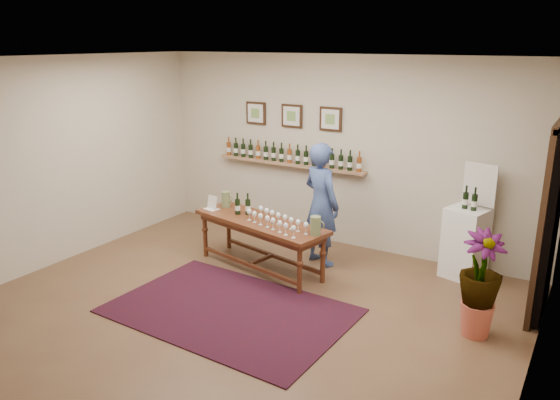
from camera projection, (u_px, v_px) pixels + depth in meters
The scene contains 14 objects.
ground at pixel (245, 307), 6.34m from camera, with size 6.00×6.00×0.00m, color brown.
room_shell at pixel (477, 203), 6.50m from camera, with size 6.00×6.00×6.00m.
rug at pixel (230, 310), 6.25m from camera, with size 2.67×1.78×0.01m, color #480D0C.
tasting_table at pixel (260, 227), 7.25m from camera, with size 2.05×1.02×0.70m.
table_glasses at pixel (276, 221), 6.93m from camera, with size 1.17×0.27×0.16m, color white, non-canonical shape.
table_bottles at pixel (243, 204), 7.41m from camera, with size 0.28×0.16×0.30m, color black, non-canonical shape.
pitcher_left at pixel (226, 199), 7.75m from camera, with size 0.14×0.14×0.23m, color #6A774A, non-canonical shape.
pitcher_right at pixel (315, 226), 6.63m from camera, with size 0.15×0.15×0.24m, color #6A774A, non-canonical shape.
menu_card at pixel (212, 202), 7.66m from camera, with size 0.20×0.15×0.19m, color silver.
display_pedestal at pixel (465, 243), 7.05m from camera, with size 0.46×0.46×0.93m, color white.
pedestal_bottles at pixel (470, 199), 6.84m from camera, with size 0.27×0.07×0.27m, color black, non-canonical shape.
info_sign at pixel (480, 184), 6.89m from camera, with size 0.44×0.02×0.60m, color silver.
potted_plant at pixel (480, 284), 5.59m from camera, with size 0.73×0.73×0.99m.
person at pixel (321, 204), 7.38m from camera, with size 0.62×0.41×1.69m, color #34477B.
Camera 1 is at (3.31, -4.69, 2.99)m, focal length 35.00 mm.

